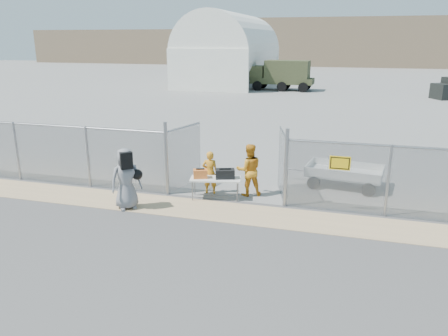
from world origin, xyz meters
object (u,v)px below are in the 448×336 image
(folding_table, at_px, (215,188))
(security_worker_left, at_px, (210,172))
(visitor, at_px, (126,179))
(security_worker_right, at_px, (249,170))
(utility_trailer, at_px, (344,175))

(folding_table, relative_size, security_worker_left, 1.10)
(visitor, bearing_deg, folding_table, -7.04)
(security_worker_right, relative_size, utility_trailer, 0.53)
(utility_trailer, bearing_deg, visitor, -139.94)
(folding_table, height_order, security_worker_right, security_worker_right)
(folding_table, bearing_deg, visitor, -158.23)
(utility_trailer, bearing_deg, security_worker_left, -147.32)
(folding_table, height_order, visitor, visitor)
(visitor, bearing_deg, security_worker_left, 3.57)
(security_worker_left, xyz_separation_m, visitor, (-2.07, -2.03, 0.22))
(security_worker_right, height_order, visitor, visitor)
(folding_table, relative_size, visitor, 0.85)
(security_worker_right, bearing_deg, folding_table, 9.35)
(visitor, distance_m, utility_trailer, 7.65)
(folding_table, bearing_deg, utility_trailer, 18.92)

